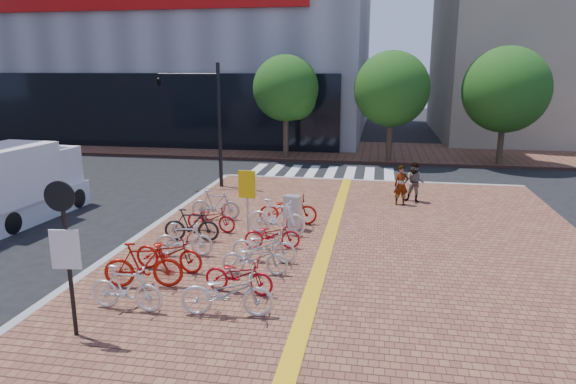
% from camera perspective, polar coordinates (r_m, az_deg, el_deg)
% --- Properties ---
extents(ground, '(120.00, 120.00, 0.00)m').
position_cam_1_polar(ground, '(13.69, -5.23, -9.44)').
color(ground, black).
rests_on(ground, ground).
extents(kerb_north, '(14.00, 0.25, 0.15)m').
position_cam_1_polar(kerb_north, '(24.70, 8.92, 1.15)').
color(kerb_north, gray).
rests_on(kerb_north, ground).
extents(far_sidewalk, '(70.00, 8.00, 0.15)m').
position_cam_1_polar(far_sidewalk, '(33.71, 4.19, 4.62)').
color(far_sidewalk, brown).
rests_on(far_sidewalk, ground).
extents(crosswalk, '(7.50, 4.00, 0.01)m').
position_cam_1_polar(crosswalk, '(26.82, 3.68, 2.13)').
color(crosswalk, silver).
rests_on(crosswalk, ground).
extents(street_trees, '(16.20, 4.60, 6.35)m').
position_cam_1_polar(street_trees, '(29.65, 13.50, 10.87)').
color(street_trees, '#38281E').
rests_on(street_trees, far_sidewalk).
extents(bike_0, '(1.74, 0.56, 1.03)m').
position_cam_1_polar(bike_0, '(11.94, -17.56, -10.16)').
color(bike_0, silver).
rests_on(bike_0, sidewalk).
extents(bike_1, '(1.98, 0.91, 1.15)m').
position_cam_1_polar(bike_1, '(12.98, -15.78, -7.81)').
color(bike_1, '#A5160B').
rests_on(bike_1, sidewalk).
extents(bike_2, '(1.96, 0.84, 1.00)m').
position_cam_1_polar(bike_2, '(13.85, -13.12, -6.58)').
color(bike_2, '#AE130C').
rests_on(bike_2, sidewalk).
extents(bike_3, '(1.69, 0.73, 0.98)m').
position_cam_1_polar(bike_3, '(14.81, -11.48, -5.19)').
color(bike_3, silver).
rests_on(bike_3, sidewalk).
extents(bike_4, '(1.75, 0.67, 1.02)m').
position_cam_1_polar(bike_4, '(16.02, -10.68, -3.63)').
color(bike_4, black).
rests_on(bike_4, sidewalk).
extents(bike_5, '(1.75, 0.79, 0.89)m').
position_cam_1_polar(bike_5, '(16.88, -8.55, -2.88)').
color(bike_5, '#A80C15').
rests_on(bike_5, sidewalk).
extents(bike_6, '(1.77, 0.56, 1.05)m').
position_cam_1_polar(bike_6, '(18.16, -8.08, -1.42)').
color(bike_6, '#A4A4A8').
rests_on(bike_6, sidewalk).
extents(bike_7, '(2.08, 0.94, 1.06)m').
position_cam_1_polar(bike_7, '(11.24, -6.79, -11.04)').
color(bike_7, silver).
rests_on(bike_7, sidewalk).
extents(bike_8, '(1.76, 0.78, 0.90)m').
position_cam_1_polar(bike_8, '(12.30, -5.49, -9.17)').
color(bike_8, '#A80C18').
rests_on(bike_8, sidewalk).
extents(bike_9, '(1.76, 0.73, 0.90)m').
position_cam_1_polar(bike_9, '(13.31, -3.67, -7.31)').
color(bike_9, silver).
rests_on(bike_9, sidewalk).
extents(bike_10, '(1.79, 0.63, 0.94)m').
position_cam_1_polar(bike_10, '(14.13, -2.70, -5.95)').
color(bike_10, silver).
rests_on(bike_10, sidewalk).
extents(bike_11, '(1.71, 0.84, 0.86)m').
position_cam_1_polar(bike_11, '(15.13, -1.78, -4.75)').
color(bike_11, '#B20C19').
rests_on(bike_11, sidewalk).
extents(bike_12, '(1.97, 0.78, 1.15)m').
position_cam_1_polar(bike_12, '(16.36, -1.28, -2.79)').
color(bike_12, white).
rests_on(bike_12, sidewalk).
extents(bike_13, '(2.04, 0.92, 1.03)m').
position_cam_1_polar(bike_13, '(17.43, 0.00, -1.95)').
color(bike_13, '#A1110B').
rests_on(bike_13, sidewalk).
extents(pedestrian_a, '(0.62, 0.47, 1.55)m').
position_cam_1_polar(pedestrian_a, '(20.31, 12.47, 0.73)').
color(pedestrian_a, gray).
rests_on(pedestrian_a, sidewalk).
extents(pedestrian_b, '(0.90, 0.77, 1.59)m').
position_cam_1_polar(pedestrian_b, '(20.86, 13.90, 1.04)').
color(pedestrian_b, '#4F5664').
rests_on(pedestrian_b, sidewalk).
extents(utility_box, '(0.60, 0.50, 1.14)m').
position_cam_1_polar(utility_box, '(16.89, 0.53, -2.27)').
color(utility_box, silver).
rests_on(utility_box, sidewalk).
extents(yellow_sign, '(0.56, 0.15, 2.05)m').
position_cam_1_polar(yellow_sign, '(16.35, -4.58, 0.23)').
color(yellow_sign, '#B7B7BC').
rests_on(yellow_sign, sidewalk).
extents(notice_sign, '(0.59, 0.16, 3.17)m').
position_cam_1_polar(notice_sign, '(10.69, -23.52, -4.98)').
color(notice_sign, black).
rests_on(notice_sign, sidewalk).
extents(traffic_light_pole, '(2.91, 1.12, 5.42)m').
position_cam_1_polar(traffic_light_pole, '(23.18, -10.68, 9.80)').
color(traffic_light_pole, black).
rests_on(traffic_light_pole, sidewalk).
extents(box_truck, '(2.44, 4.94, 2.77)m').
position_cam_1_polar(box_truck, '(20.75, -27.58, 0.83)').
color(box_truck, silver).
rests_on(box_truck, ground).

